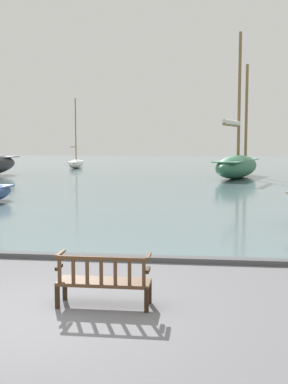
# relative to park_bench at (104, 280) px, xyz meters

# --- Properties ---
(ground_plane) EXTENTS (160.00, 160.00, 0.00)m
(ground_plane) POSITION_rel_park_bench_xyz_m (-0.87, -0.61, -0.47)
(ground_plane) COLOR slate
(harbor_water) EXTENTS (100.00, 80.00, 0.08)m
(harbor_water) POSITION_rel_park_bench_xyz_m (-0.87, 43.39, -0.43)
(harbor_water) COLOR slate
(harbor_water) RESTS_ON ground
(quay_edge_kerb) EXTENTS (40.00, 0.30, 0.12)m
(quay_edge_kerb) POSITION_rel_park_bench_xyz_m (-0.87, 3.24, -0.41)
(quay_edge_kerb) COLOR #4C4C50
(quay_edge_kerb) RESTS_ON ground
(park_bench) EXTENTS (1.60, 0.53, 0.92)m
(park_bench) POSITION_rel_park_bench_xyz_m (0.00, 0.00, 0.00)
(park_bench) COLOR black
(park_bench) RESTS_ON ground
(sailboat_nearest_port) EXTENTS (1.39, 5.08, 7.18)m
(sailboat_nearest_port) POSITION_rel_park_bench_xyz_m (-11.38, 40.89, 0.11)
(sailboat_nearest_port) COLOR silver
(sailboat_nearest_port) RESTS_ON harbor_water
(sailboat_far_starboard) EXTENTS (4.86, 9.06, 10.81)m
(sailboat_far_starboard) POSITION_rel_park_bench_xyz_m (4.30, 29.00, 0.65)
(sailboat_far_starboard) COLOR #2D6647
(sailboat_far_starboard) RESTS_ON harbor_water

